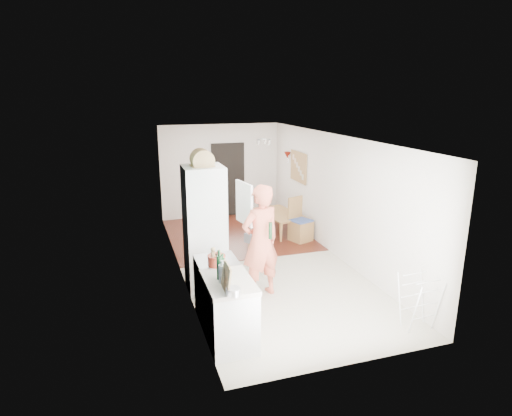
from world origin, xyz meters
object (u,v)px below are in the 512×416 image
person (261,231)px  dining_table (281,224)px  stool (259,251)px  drying_rack (419,302)px  dining_chair (301,220)px

person → dining_table: size_ratio=1.88×
person → stool: person is taller
drying_rack → dining_table: bearing=90.5°
person → drying_rack: person is taller
dining_table → drying_rack: drying_rack is taller
dining_table → dining_chair: size_ratio=1.19×
person → drying_rack: bearing=122.7°
person → stool: size_ratio=5.61×
stool → drying_rack: 3.43m
dining_chair → drying_rack: 3.97m
person → stool: (0.44, 1.45, -0.92)m
dining_table → stool: (-1.06, -1.56, -0.01)m
dining_table → dining_chair: dining_chair is taller
person → stool: 1.78m
stool → dining_table: bearing=55.7°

